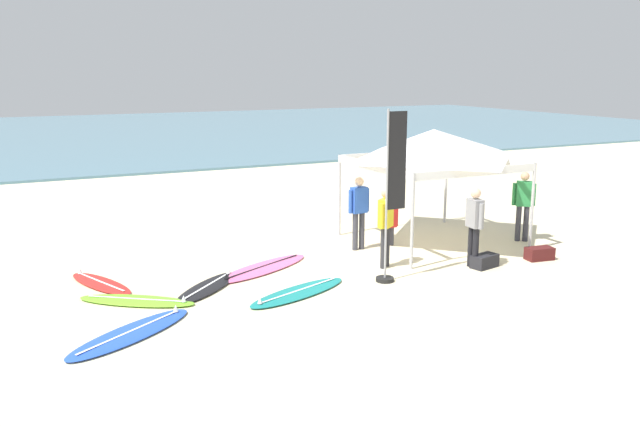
# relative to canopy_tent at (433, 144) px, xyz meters

# --- Properties ---
(ground_plane) EXTENTS (80.00, 80.00, 0.00)m
(ground_plane) POSITION_rel_canopy_tent_xyz_m (-2.48, -0.69, -2.39)
(ground_plane) COLOR beige
(sea) EXTENTS (80.00, 36.00, 0.10)m
(sea) POSITION_rel_canopy_tent_xyz_m (-2.48, 31.67, -2.34)
(sea) COLOR #568499
(sea) RESTS_ON ground
(canopy_tent) EXTENTS (3.39, 3.39, 2.75)m
(canopy_tent) POSITION_rel_canopy_tent_xyz_m (0.00, 0.00, 0.00)
(canopy_tent) COLOR #B7B7BC
(canopy_tent) RESTS_ON ground
(surfboard_red) EXTENTS (1.22, 2.02, 0.19)m
(surfboard_red) POSITION_rel_canopy_tent_xyz_m (-7.69, 0.12, -2.35)
(surfboard_red) COLOR red
(surfboard_red) RESTS_ON ground
(surfboard_teal) EXTENTS (2.43, 1.44, 0.19)m
(surfboard_teal) POSITION_rel_canopy_tent_xyz_m (-4.44, -2.07, -2.35)
(surfboard_teal) COLOR #19847F
(surfboard_teal) RESTS_ON ground
(surfboard_pink) EXTENTS (2.64, 1.77, 0.19)m
(surfboard_pink) POSITION_rel_canopy_tent_xyz_m (-4.47, -0.31, -2.35)
(surfboard_pink) COLOR pink
(surfboard_pink) RESTS_ON ground
(surfboard_black) EXTENTS (1.89, 1.83, 0.19)m
(surfboard_black) POSITION_rel_canopy_tent_xyz_m (-5.88, -1.02, -2.35)
(surfboard_black) COLOR black
(surfboard_black) RESTS_ON ground
(surfboard_lime) EXTENTS (2.12, 1.75, 0.19)m
(surfboard_lime) POSITION_rel_canopy_tent_xyz_m (-7.25, -1.21, -2.35)
(surfboard_lime) COLOR #7AD12D
(surfboard_lime) RESTS_ON ground
(surfboard_blue) EXTENTS (2.47, 1.93, 0.19)m
(surfboard_blue) POSITION_rel_canopy_tent_xyz_m (-7.63, -2.71, -2.35)
(surfboard_blue) COLOR blue
(surfboard_blue) RESTS_ON ground
(person_green) EXTENTS (0.45, 0.39, 1.71)m
(person_green) POSITION_rel_canopy_tent_xyz_m (2.10, -0.85, -1.40)
(person_green) COLOR #383842
(person_green) RESTS_ON ground
(person_blue) EXTENTS (0.55, 0.24, 1.71)m
(person_blue) POSITION_rel_canopy_tent_xyz_m (-1.88, 0.21, -1.40)
(person_blue) COLOR #383842
(person_blue) RESTS_ON ground
(person_grey) EXTENTS (0.26, 0.55, 1.71)m
(person_grey) POSITION_rel_canopy_tent_xyz_m (-0.40, -2.11, -1.40)
(person_grey) COLOR black
(person_grey) RESTS_ON ground
(person_yellow) EXTENTS (0.46, 0.39, 1.71)m
(person_yellow) POSITION_rel_canopy_tent_xyz_m (-2.07, -1.28, -1.40)
(person_yellow) COLOR #2D2D33
(person_yellow) RESTS_ON ground
(person_red) EXTENTS (0.55, 0.24, 1.20)m
(person_red) POSITION_rel_canopy_tent_xyz_m (-1.07, 0.21, -1.73)
(person_red) COLOR #383842
(person_red) RESTS_ON ground
(banner_flag) EXTENTS (0.60, 0.36, 3.40)m
(banner_flag) POSITION_rel_canopy_tent_xyz_m (-2.46, -2.11, -0.82)
(banner_flag) COLOR #99999E
(banner_flag) RESTS_ON ground
(gear_bag_near_tent) EXTENTS (0.65, 0.44, 0.28)m
(gear_bag_near_tent) POSITION_rel_canopy_tent_xyz_m (-0.17, -2.23, -2.25)
(gear_bag_near_tent) COLOR #232328
(gear_bag_near_tent) RESTS_ON ground
(gear_bag_by_pole) EXTENTS (0.64, 0.40, 0.28)m
(gear_bag_by_pole) POSITION_rel_canopy_tent_xyz_m (1.30, -2.30, -2.25)
(gear_bag_by_pole) COLOR #4C1919
(gear_bag_by_pole) RESTS_ON ground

